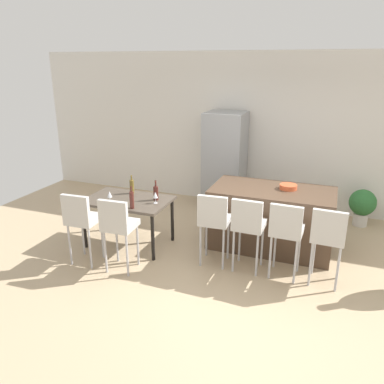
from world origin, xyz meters
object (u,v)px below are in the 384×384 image
object	(u,v)px
kitchen_island	(271,218)
wine_bottle_inner	(132,200)
dining_table	(128,204)
fruit_bowl	(288,187)
potted_plant	(362,205)
dining_chair_far	(118,223)
refrigerator	(225,161)
wine_bottle_left	(156,193)
wine_glass_far	(155,195)
dining_chair_near	(81,217)
wine_glass_right	(110,194)
bar_chair_middle	(248,223)
bar_chair_left	(214,218)
wine_bottle_middle	(132,186)
bar_chair_right	(286,229)
bar_chair_far	(328,235)

from	to	relation	value
kitchen_island	wine_bottle_inner	world-z (taller)	wine_bottle_inner
dining_table	fruit_bowl	bearing A→B (deg)	19.30
wine_bottle_inner	potted_plant	bearing A→B (deg)	36.95
dining_chair_far	refrigerator	bearing A→B (deg)	77.41
wine_bottle_left	wine_glass_far	world-z (taller)	wine_bottle_left
dining_chair_near	wine_glass_right	xyz separation A→B (m)	(0.11, 0.55, 0.17)
refrigerator	fruit_bowl	distance (m)	1.84
bar_chair_middle	wine_glass_far	xyz separation A→B (m)	(-1.41, 0.14, 0.17)
wine_bottle_left	wine_glass_far	distance (m)	0.14
wine_bottle_left	wine_bottle_inner	distance (m)	0.46
bar_chair_middle	refrigerator	world-z (taller)	refrigerator
bar_chair_left	refrigerator	bearing A→B (deg)	102.62
dining_chair_far	wine_glass_far	world-z (taller)	dining_chair_far
wine_glass_right	dining_table	bearing A→B (deg)	51.61
wine_bottle_middle	fruit_bowl	world-z (taller)	wine_bottle_middle
bar_chair_right	bar_chair_middle	bearing A→B (deg)	-180.00
fruit_bowl	wine_bottle_middle	bearing A→B (deg)	-167.18
wine_bottle_inner	wine_glass_right	distance (m)	0.44
fruit_bowl	potted_plant	bearing A→B (deg)	47.94
bar_chair_left	dining_chair_near	size ratio (longest dim) A/B	1.00
refrigerator	fruit_bowl	world-z (taller)	refrigerator
bar_chair_right	wine_glass_right	xyz separation A→B (m)	(-2.55, -0.07, 0.17)
wine_bottle_middle	wine_glass_right	xyz separation A→B (m)	(-0.10, -0.48, 0.01)
bar_chair_left	bar_chair_right	world-z (taller)	same
bar_chair_left	wine_glass_right	size ratio (longest dim) A/B	6.03
wine_bottle_middle	fruit_bowl	distance (m)	2.39
kitchen_island	potted_plant	bearing A→B (deg)	45.00
dining_table	wine_bottle_left	distance (m)	0.47
dining_chair_far	potted_plant	xyz separation A→B (m)	(3.10, 2.81, -0.31)
bar_chair_left	wine_bottle_middle	bearing A→B (deg)	164.44
kitchen_island	dining_table	size ratio (longest dim) A/B	1.41
dining_table	wine_glass_far	size ratio (longest dim) A/B	7.30
bar_chair_right	potted_plant	bearing A→B (deg)	65.22
bar_chair_right	wine_bottle_inner	bearing A→B (deg)	-175.60
bar_chair_far	wine_bottle_left	size ratio (longest dim) A/B	3.44
dining_chair_near	potted_plant	distance (m)	4.63
bar_chair_right	wine_bottle_middle	distance (m)	2.48
dining_chair_near	wine_bottle_left	distance (m)	1.14
dining_chair_far	refrigerator	distance (m)	2.90
dining_chair_far	potted_plant	bearing A→B (deg)	42.20
bar_chair_right	wine_glass_far	distance (m)	1.92
wine_bottle_inner	potted_plant	world-z (taller)	wine_bottle_inner
bar_chair_left	wine_bottle_middle	xyz separation A→B (m)	(-1.48, 0.41, 0.16)
wine_glass_far	potted_plant	world-z (taller)	wine_glass_far
fruit_bowl	dining_chair_far	bearing A→B (deg)	-141.65
kitchen_island	refrigerator	xyz separation A→B (m)	(-1.13, 1.35, 0.46)
kitchen_island	wine_glass_far	xyz separation A→B (m)	(-1.58, -0.71, 0.40)
kitchen_island	dining_chair_near	distance (m)	2.77
wine_glass_right	fruit_bowl	size ratio (longest dim) A/B	0.68
fruit_bowl	bar_chair_left	bearing A→B (deg)	-131.87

